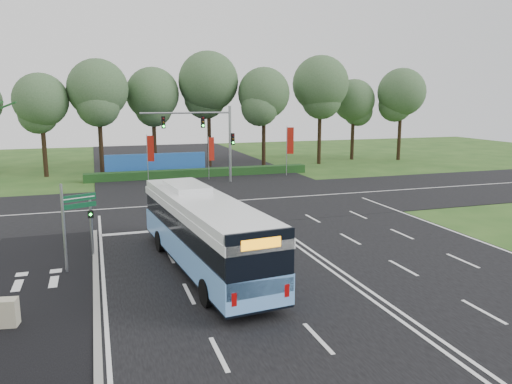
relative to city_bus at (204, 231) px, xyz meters
The scene contains 16 objects.
ground 6.12m from the city_bus, 23.13° to the left, with size 120.00×120.00×0.00m, color #254A18.
road_main 6.11m from the city_bus, 23.13° to the left, with size 20.00×120.00×0.04m, color black.
road_cross 15.38m from the city_bus, 69.39° to the left, with size 120.00×14.00×0.05m, color black.
bike_path 7.37m from the city_bus, behind, with size 5.00×18.00×0.06m, color black.
kerb_strip 5.08m from the city_bus, behind, with size 0.25×18.00×0.12m, color gray.
city_bus is the anchor object (origin of this frame).
pedestrian_signal 6.00m from the city_bus, 143.53° to the left, with size 0.28×0.41×3.18m.
street_sign 5.90m from the city_bus, 164.14° to the left, with size 1.47×0.67×4.04m.
utility_cabinet 8.50m from the city_bus, 154.28° to the right, with size 0.61×0.51×1.02m, color #B4AC91.
banner_flag_left 24.97m from the city_bus, 89.21° to the left, with size 0.64×0.21×4.41m.
banner_flag_mid 25.59m from the city_bus, 76.38° to the left, with size 0.60×0.16×4.13m.
banner_flag_right 28.55m from the city_bus, 60.55° to the left, with size 0.71×0.22×4.94m.
traffic_light_gantry 23.64m from the city_bus, 76.24° to the left, with size 8.41×0.28×7.00m.
hedge 27.37m from the city_bus, 78.66° to the left, with size 22.00×1.20×0.80m, color #163A15.
blue_hoarding 29.34m from the city_bus, 87.31° to the left, with size 10.00×0.30×2.20m, color #2057AF.
eucalyptus_row 35.05m from the city_bus, 73.90° to the left, with size 53.00×8.81×12.80m.
Camera 1 is at (-9.84, -23.62, 7.70)m, focal length 35.00 mm.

